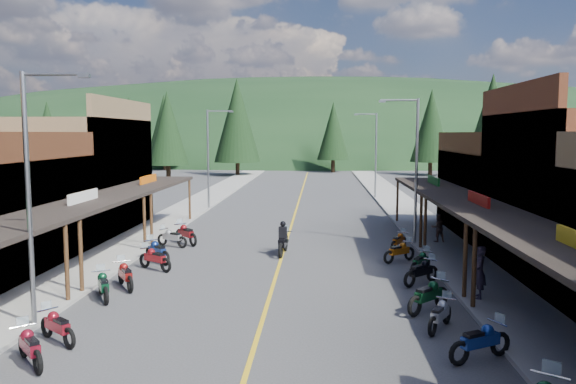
# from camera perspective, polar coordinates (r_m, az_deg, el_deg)

# --- Properties ---
(ground) EXTENTS (220.00, 220.00, 0.00)m
(ground) POSITION_cam_1_polar(r_m,az_deg,el_deg) (23.56, -1.42, -9.12)
(ground) COLOR #38383A
(ground) RESTS_ON ground
(centerline) EXTENTS (0.15, 90.00, 0.01)m
(centerline) POSITION_cam_1_polar(r_m,az_deg,el_deg) (43.15, 0.72, -2.18)
(centerline) COLOR gold
(centerline) RESTS_ON ground
(sidewalk_west) EXTENTS (3.40, 94.00, 0.15)m
(sidewalk_west) POSITION_cam_1_polar(r_m,az_deg,el_deg) (44.37, -10.58, -1.96)
(sidewalk_west) COLOR gray
(sidewalk_west) RESTS_ON ground
(sidewalk_east) EXTENTS (3.40, 94.00, 0.15)m
(sidewalk_east) POSITION_cam_1_polar(r_m,az_deg,el_deg) (43.64, 12.22, -2.13)
(sidewalk_east) COLOR gray
(sidewalk_east) RESTS_ON ground
(shop_west_3) EXTENTS (10.90, 10.20, 8.20)m
(shop_west_3) POSITION_cam_1_polar(r_m,az_deg,el_deg) (37.49, -21.46, 1.57)
(shop_west_3) COLOR brown
(shop_west_3) RESTS_ON ground
(shop_east_3) EXTENTS (10.90, 10.20, 6.20)m
(shop_east_3) POSITION_cam_1_polar(r_m,az_deg,el_deg) (36.18, 22.40, -0.18)
(shop_east_3) COLOR #4C2D16
(shop_east_3) RESTS_ON ground
(streetlight_0) EXTENTS (2.16, 0.18, 8.00)m
(streetlight_0) POSITION_cam_1_polar(r_m,az_deg,el_deg) (18.92, -24.52, 0.35)
(streetlight_0) COLOR gray
(streetlight_0) RESTS_ON ground
(streetlight_1) EXTENTS (2.16, 0.18, 8.00)m
(streetlight_1) POSITION_cam_1_polar(r_m,az_deg,el_deg) (45.56, -7.95, 3.83)
(streetlight_1) COLOR gray
(streetlight_1) RESTS_ON ground
(streetlight_2) EXTENTS (2.16, 0.18, 8.00)m
(streetlight_2) POSITION_cam_1_polar(r_m,az_deg,el_deg) (31.14, 12.65, 2.76)
(streetlight_2) COLOR gray
(streetlight_2) RESTS_ON ground
(streetlight_3) EXTENTS (2.16, 0.18, 8.00)m
(streetlight_3) POSITION_cam_1_polar(r_m,az_deg,el_deg) (52.94, 8.76, 4.11)
(streetlight_3) COLOR gray
(streetlight_3) RESTS_ON ground
(ridge_hill) EXTENTS (310.00, 140.00, 60.00)m
(ridge_hill) POSITION_cam_1_polar(r_m,az_deg,el_deg) (157.80, 2.54, 3.76)
(ridge_hill) COLOR black
(ridge_hill) RESTS_ON ground
(pine_0) EXTENTS (5.04, 5.04, 11.00)m
(pine_0) POSITION_cam_1_polar(r_m,az_deg,el_deg) (94.45, -23.22, 5.72)
(pine_0) COLOR black
(pine_0) RESTS_ON ground
(pine_1) EXTENTS (5.88, 5.88, 12.50)m
(pine_1) POSITION_cam_1_polar(r_m,az_deg,el_deg) (96.21, -12.46, 6.51)
(pine_1) COLOR black
(pine_1) RESTS_ON ground
(pine_2) EXTENTS (6.72, 6.72, 14.00)m
(pine_2) POSITION_cam_1_polar(r_m,az_deg,el_deg) (81.56, -5.19, 7.27)
(pine_2) COLOR black
(pine_2) RESTS_ON ground
(pine_3) EXTENTS (5.04, 5.04, 11.00)m
(pine_3) POSITION_cam_1_polar(r_m,az_deg,el_deg) (88.70, 4.62, 6.20)
(pine_3) COLOR black
(pine_3) RESTS_ON ground
(pine_4) EXTENTS (5.88, 5.88, 12.50)m
(pine_4) POSITION_cam_1_polar(r_m,az_deg,el_deg) (84.24, 14.36, 6.56)
(pine_4) COLOR black
(pine_4) RESTS_ON ground
(pine_5) EXTENTS (6.72, 6.72, 14.00)m
(pine_5) POSITION_cam_1_polar(r_m,az_deg,el_deg) (100.00, 22.12, 6.62)
(pine_5) COLOR black
(pine_5) RESTS_ON ground
(pine_7) EXTENTS (5.88, 5.88, 12.50)m
(pine_7) POSITION_cam_1_polar(r_m,az_deg,el_deg) (104.32, -15.83, 6.37)
(pine_7) COLOR black
(pine_7) RESTS_ON ground
(pine_8) EXTENTS (4.48, 4.48, 10.00)m
(pine_8) POSITION_cam_1_polar(r_m,az_deg,el_deg) (67.05, -17.71, 5.58)
(pine_8) COLOR black
(pine_8) RESTS_ON ground
(pine_9) EXTENTS (4.93, 4.93, 10.80)m
(pine_9) POSITION_cam_1_polar(r_m,az_deg,el_deg) (71.20, 21.45, 5.78)
(pine_9) COLOR black
(pine_9) RESTS_ON ground
(pine_10) EXTENTS (5.38, 5.38, 11.60)m
(pine_10) POSITION_cam_1_polar(r_m,az_deg,el_deg) (75.33, -12.15, 6.35)
(pine_10) COLOR black
(pine_10) RESTS_ON ground
(pine_11) EXTENTS (5.82, 5.82, 12.40)m
(pine_11) POSITION_cam_1_polar(r_m,az_deg,el_deg) (63.34, 20.00, 6.59)
(pine_11) COLOR black
(pine_11) RESTS_ON ground
(bike_west_4) EXTENTS (1.83, 1.93, 1.14)m
(bike_west_4) POSITION_cam_1_polar(r_m,az_deg,el_deg) (16.79, -24.75, -13.95)
(bike_west_4) COLOR maroon
(bike_west_4) RESTS_ON ground
(bike_west_5) EXTENTS (1.92, 1.71, 1.11)m
(bike_west_5) POSITION_cam_1_polar(r_m,az_deg,el_deg) (18.17, -22.39, -12.39)
(bike_west_5) COLOR maroon
(bike_west_5) RESTS_ON ground
(bike_west_6) EXTENTS (1.57, 2.13, 1.17)m
(bike_west_6) POSITION_cam_1_polar(r_m,az_deg,el_deg) (22.09, -18.26, -8.88)
(bike_west_6) COLOR #0A361F
(bike_west_6) RESTS_ON ground
(bike_west_7) EXTENTS (1.71, 2.13, 1.19)m
(bike_west_7) POSITION_cam_1_polar(r_m,az_deg,el_deg) (23.37, -16.20, -7.98)
(bike_west_7) COLOR maroon
(bike_west_7) RESTS_ON ground
(bike_west_8) EXTENTS (2.09, 1.73, 1.18)m
(bike_west_8) POSITION_cam_1_polar(r_m,az_deg,el_deg) (26.04, -13.37, -6.49)
(bike_west_8) COLOR maroon
(bike_west_8) RESTS_ON ground
(bike_west_9) EXTENTS (2.02, 2.04, 1.23)m
(bike_west_9) POSITION_cam_1_polar(r_m,az_deg,el_deg) (27.47, -13.13, -5.77)
(bike_west_9) COLOR navy
(bike_west_9) RESTS_ON ground
(bike_west_10) EXTENTS (2.08, 1.50, 1.14)m
(bike_west_10) POSITION_cam_1_polar(r_m,az_deg,el_deg) (31.08, -11.71, -4.46)
(bike_west_10) COLOR gray
(bike_west_10) RESTS_ON ground
(bike_west_11) EXTENTS (2.06, 2.21, 1.30)m
(bike_west_11) POSITION_cam_1_polar(r_m,az_deg,el_deg) (31.66, -10.33, -4.09)
(bike_west_11) COLOR maroon
(bike_west_11) RESTS_ON ground
(bike_east_4) EXTENTS (2.16, 1.63, 1.19)m
(bike_east_4) POSITION_cam_1_polar(r_m,az_deg,el_deg) (16.49, 18.96, -14.00)
(bike_east_4) COLOR navy
(bike_east_4) RESTS_ON ground
(bike_east_5) EXTENTS (1.51, 1.96, 1.09)m
(bike_east_5) POSITION_cam_1_polar(r_m,az_deg,el_deg) (18.53, 15.19, -11.81)
(bike_east_5) COLOR #A6A7AB
(bike_east_5) RESTS_ON ground
(bike_east_6) EXTENTS (2.09, 2.09, 1.27)m
(bike_east_6) POSITION_cam_1_polar(r_m,az_deg,el_deg) (20.20, 14.09, -10.02)
(bike_east_6) COLOR #0B381A
(bike_east_6) RESTS_ON ground
(bike_east_7) EXTENTS (1.98, 1.88, 1.17)m
(bike_east_7) POSITION_cam_1_polar(r_m,az_deg,el_deg) (23.63, 13.39, -7.77)
(bike_east_7) COLOR black
(bike_east_7) RESTS_ON ground
(bike_east_8) EXTENTS (1.60, 1.98, 1.11)m
(bike_east_8) POSITION_cam_1_polar(r_m,az_deg,el_deg) (25.45, 13.31, -6.85)
(bike_east_8) COLOR #0C3E21
(bike_east_8) RESTS_ON ground
(bike_east_9) EXTENTS (1.94, 1.72, 1.12)m
(bike_east_9) POSITION_cam_1_polar(r_m,az_deg,el_deg) (27.45, 11.24, -5.85)
(bike_east_9) COLOR #A3500B
(bike_east_9) RESTS_ON ground
(bike_east_10) EXTENTS (1.48, 1.92, 1.06)m
(bike_east_10) POSITION_cam_1_polar(r_m,az_deg,el_deg) (30.19, 11.18, -4.83)
(bike_east_10) COLOR #AC4E0C
(bike_east_10) RESTS_ON ground
(rider_on_bike) EXTENTS (0.97, 2.39, 1.78)m
(rider_on_bike) POSITION_cam_1_polar(r_m,az_deg,el_deg) (28.48, -0.50, -4.99)
(rider_on_bike) COLOR black
(rider_on_bike) RESTS_ON ground
(pedestrian_east_a) EXTENTS (0.58, 0.77, 1.93)m
(pedestrian_east_a) POSITION_cam_1_polar(r_m,az_deg,el_deg) (21.74, 18.88, -7.71)
(pedestrian_east_a) COLOR #2A2233
(pedestrian_east_a) RESTS_ON sidewalk_east
(pedestrian_east_b) EXTENTS (0.84, 0.58, 1.59)m
(pedestrian_east_b) POSITION_cam_1_polar(r_m,az_deg,el_deg) (32.14, 14.98, -3.51)
(pedestrian_east_b) COLOR #503A32
(pedestrian_east_b) RESTS_ON sidewalk_east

